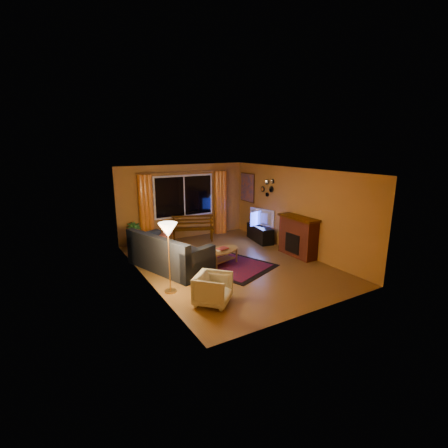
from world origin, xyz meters
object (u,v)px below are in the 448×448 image
bench (193,235)px  coffee_table (221,257)px  sofa (169,251)px  floor_lamp (169,258)px  armchair (213,288)px  tv_console (260,233)px

bench → coffee_table: (-0.26, -2.36, -0.01)m
sofa → floor_lamp: 1.45m
coffee_table → bench: bearing=83.8°
sofa → armchair: size_ratio=3.37×
bench → tv_console: size_ratio=1.12×
bench → tv_console: tv_console is taller
tv_console → armchair: bearing=-127.6°
armchair → coffee_table: size_ratio=0.62×
sofa → armchair: 2.27m
sofa → coffee_table: 1.40m
sofa → tv_console: sofa is taller
armchair → floor_lamp: floor_lamp is taller
sofa → coffee_table: sofa is taller
floor_lamp → bench: bearing=57.6°
coffee_table → sofa: bearing=161.7°
sofa → bench: bearing=32.8°
armchair → floor_lamp: (-0.55, 0.94, 0.43)m
sofa → floor_lamp: floor_lamp is taller
bench → armchair: 4.47m
armchair → tv_console: (3.45, 3.08, -0.09)m
bench → floor_lamp: (-2.07, -3.26, 0.57)m
floor_lamp → tv_console: 4.56m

